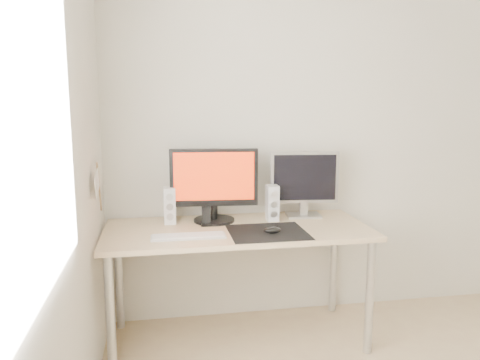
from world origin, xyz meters
TOP-DOWN VIEW (x-y plane):
  - wall_back at (0.00, 1.75)m, footprint 3.50×0.00m
  - wall_left at (-1.75, 0.00)m, footprint 0.00×3.50m
  - window_pane at (-1.74, 0.00)m, footprint 0.00×1.30m
  - mousepad at (-0.77, 1.24)m, footprint 0.45×0.40m
  - mouse at (-0.75, 1.21)m, footprint 0.10×0.06m
  - desk at (-0.93, 1.38)m, footprint 1.60×0.70m
  - main_monitor at (-1.05, 1.54)m, footprint 0.55×0.28m
  - second_monitor at (-0.45, 1.58)m, footprint 0.45×0.18m
  - speaker_left at (-1.33, 1.55)m, footprint 0.07×0.09m
  - speaker_right at (-0.68, 1.51)m, footprint 0.07×0.09m
  - keyboard at (-1.24, 1.22)m, footprint 0.42×0.12m
  - phone_dock at (-1.11, 1.46)m, footprint 0.07×0.06m
  - pennant at (-1.72, 1.24)m, footprint 0.01×0.23m

SIDE VIEW (x-z plane):
  - desk at x=-0.93m, z-range 0.29..1.02m
  - mousepad at x=-0.77m, z-range 0.73..0.73m
  - keyboard at x=-1.24m, z-range 0.73..0.75m
  - mouse at x=-0.75m, z-range 0.73..0.77m
  - phone_dock at x=-1.11m, z-range 0.71..0.83m
  - speaker_left at x=-1.33m, z-range 0.73..0.96m
  - speaker_right at x=-0.68m, z-range 0.73..0.96m
  - second_monitor at x=-0.45m, z-range 0.75..1.19m
  - main_monitor at x=-1.05m, z-range 0.75..1.22m
  - pennant at x=-1.72m, z-range 0.90..1.19m
  - wall_back at x=0.00m, z-range -0.50..3.00m
  - wall_left at x=-1.75m, z-range -0.50..3.00m
  - window_pane at x=-1.74m, z-range 0.85..2.15m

